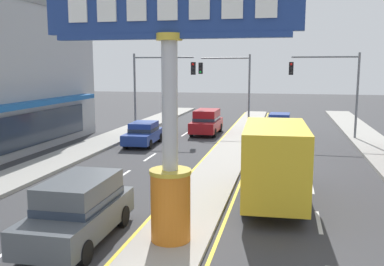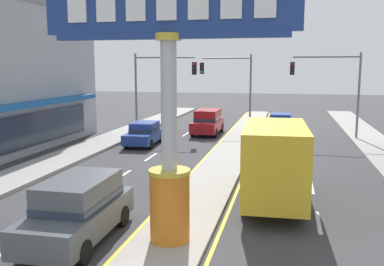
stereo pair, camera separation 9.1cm
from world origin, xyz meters
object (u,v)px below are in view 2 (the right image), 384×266
suv_near_left_lane (78,209)px  district_sign (169,102)px  sedan_far_left_oncoming (281,123)px  traffic_light_median_far (232,79)px  suv_near_right_lane (208,122)px  sedan_far_right_lane (144,133)px  traffic_light_left_side (158,80)px  box_truck_kerb_right (274,159)px  traffic_light_right_side (333,81)px

suv_near_left_lane → district_sign: bearing=6.0°
sedan_far_left_oncoming → suv_near_left_lane: bearing=-103.4°
district_sign → traffic_light_median_far: 23.00m
sedan_far_left_oncoming → suv_near_right_lane: bearing=-158.9°
suv_near_right_lane → sedan_far_right_lane: size_ratio=1.05×
traffic_light_left_side → box_truck_kerb_right: 17.46m
traffic_light_left_side → suv_near_left_lane: 20.27m
traffic_light_median_far → sedan_far_left_oncoming: (3.97, 0.01, -3.41)m
district_sign → suv_near_left_lane: bearing=-174.0°
district_sign → traffic_light_right_side: 21.25m
district_sign → suv_near_right_lane: bearing=97.6°
suv_near_left_lane → sedan_far_right_lane: bearing=101.9°
suv_near_left_lane → box_truck_kerb_right: box_truck_kerb_right is taller
sedan_far_right_lane → sedan_far_left_oncoming: (8.85, 7.65, 0.00)m
box_truck_kerb_right → sedan_far_left_oncoming: bearing=90.2°
traffic_light_left_side → suv_near_right_lane: traffic_light_left_side is taller
sedan_far_left_oncoming → traffic_light_left_side: bearing=-158.6°
sedan_far_right_lane → suv_near_right_lane: bearing=59.1°
sedan_far_right_lane → box_truck_kerb_right: box_truck_kerb_right is taller
district_sign → sedan_far_left_oncoming: district_sign is taller
traffic_light_right_side → traffic_light_median_far: bearing=160.4°
district_sign → traffic_light_right_side: size_ratio=1.22×
box_truck_kerb_right → traffic_light_median_far: bearing=102.5°
traffic_light_left_side → traffic_light_right_side: size_ratio=1.00×
traffic_light_right_side → traffic_light_median_far: size_ratio=1.00×
traffic_light_left_side → sedan_far_left_oncoming: 10.40m
district_sign → box_truck_kerb_right: district_sign is taller
traffic_light_right_side → sedan_far_left_oncoming: traffic_light_right_side is taller
traffic_light_left_side → traffic_light_right_side: (12.72, 0.89, 0.00)m
box_truck_kerb_right → district_sign: bearing=-120.8°
district_sign → traffic_light_left_side: district_sign is taller
traffic_light_right_side → suv_near_left_lane: 22.74m
traffic_light_median_far → district_sign: bearing=-87.0°
traffic_light_right_side → box_truck_kerb_right: size_ratio=0.89×
suv_near_left_lane → traffic_light_left_side: bearing=100.3°
traffic_light_left_side → traffic_light_median_far: 6.28m
district_sign → traffic_light_median_far: size_ratio=1.22×
district_sign → traffic_light_median_far: (-1.20, 22.97, -0.03)m
sedan_far_right_lane → suv_near_left_lane: suv_near_left_lane is taller
district_sign → suv_near_left_lane: (-2.78, -0.29, -3.24)m
traffic_light_median_far → sedan_far_right_lane: (-4.88, -7.64, -3.41)m
suv_near_right_lane → traffic_light_left_side: bearing=-158.1°
suv_near_right_lane → suv_near_left_lane: 21.13m
traffic_light_median_far → sedan_far_left_oncoming: traffic_light_median_far is taller
traffic_light_left_side → sedan_far_right_lane: size_ratio=1.42×
traffic_light_right_side → suv_near_left_lane: bearing=-114.0°
suv_near_right_lane → suv_near_left_lane: bearing=-90.0°
sedan_far_left_oncoming → traffic_light_median_far: bearing=-179.9°
traffic_light_left_side → traffic_light_median_far: size_ratio=1.00×
district_sign → traffic_light_left_side: 20.41m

